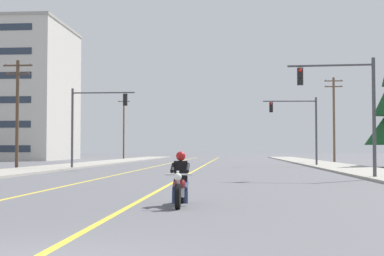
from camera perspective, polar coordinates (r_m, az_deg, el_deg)
The scene contains 11 objects.
lane_stripe_center at distance 51.72m, azimuth 1.37°, elevation -3.97°, with size 0.16×100.00×0.01m, color yellow.
lane_stripe_left at distance 52.11m, azimuth -3.21°, elevation -3.96°, with size 0.16×100.00×0.01m, color yellow.
sidewalk_kerb_right at distance 47.46m, azimuth 15.08°, elevation -3.97°, with size 4.40×110.00×0.14m, color #9E998E.
sidewalk_kerb_left at distance 48.75m, azimuth -12.50°, elevation -3.95°, with size 4.40×110.00×0.14m, color #9E998E.
motorcycle_with_rider at distance 14.42m, azimuth -1.28°, elevation -5.99°, with size 0.70×2.19×1.46m.
traffic_signal_near_right at distance 28.49m, azimuth 16.40°, elevation 2.94°, with size 4.41×0.43×6.20m.
traffic_signal_near_left at distance 41.53m, azimuth -10.81°, elevation 1.31°, with size 4.92×0.37×6.20m.
traffic_signal_mid_right at distance 48.79m, azimuth 11.55°, elevation 0.78°, with size 4.82×0.55×6.20m.
utility_pole_left_near at distance 44.00m, azimuth -18.16°, elevation 1.86°, with size 2.34×0.26×8.52m.
utility_pole_right_far at distance 62.82m, azimuth 14.93°, elevation 1.16°, with size 2.06×0.26×9.73m.
utility_pole_left_far at distance 86.88m, azimuth -7.31°, elevation 0.03°, with size 1.85×0.26×9.68m.
Camera 1 is at (2.70, -6.63, 1.51)m, focal length 49.92 mm.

